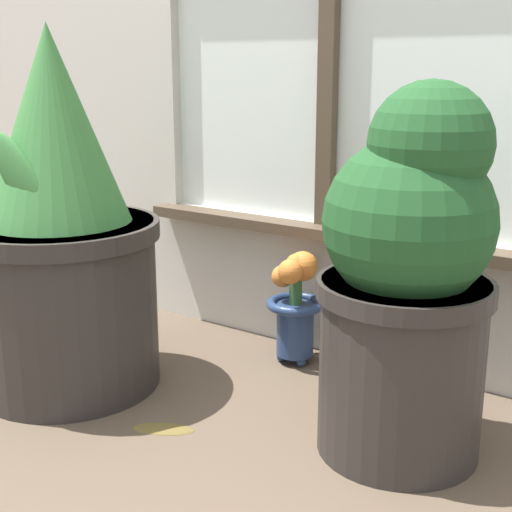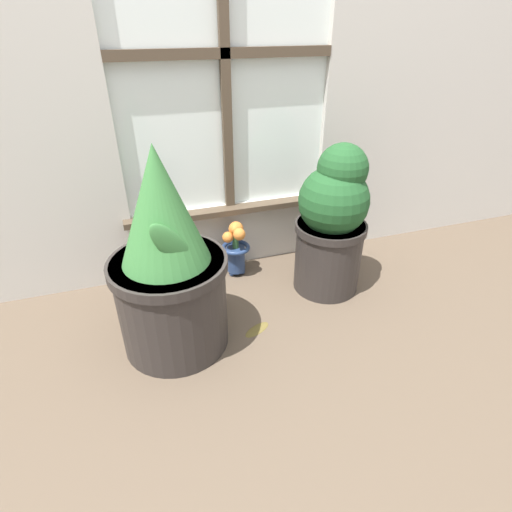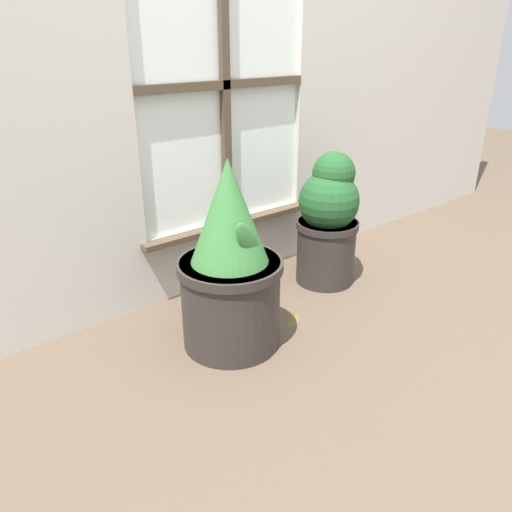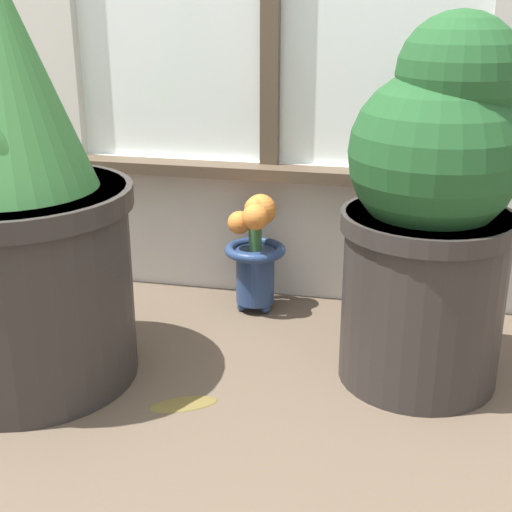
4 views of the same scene
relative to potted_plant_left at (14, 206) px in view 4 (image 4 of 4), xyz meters
The scene contains 5 objects.
ground_plane 0.46m from the potted_plant_left, 22.59° to the right, with size 10.00×10.00×0.00m, color brown.
potted_plant_left is the anchor object (origin of this frame).
potted_plant_right 0.65m from the potted_plant_left, 12.14° to the left, with size 0.28×0.28×0.59m.
flower_vase 0.49m from the potted_plant_left, 47.97° to the left, with size 0.12×0.12×0.24m.
fallen_leaf 0.41m from the potted_plant_left, ahead, with size 0.12×0.09×0.01m.
Camera 4 is at (0.29, -0.83, 0.61)m, focal length 50.00 mm.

